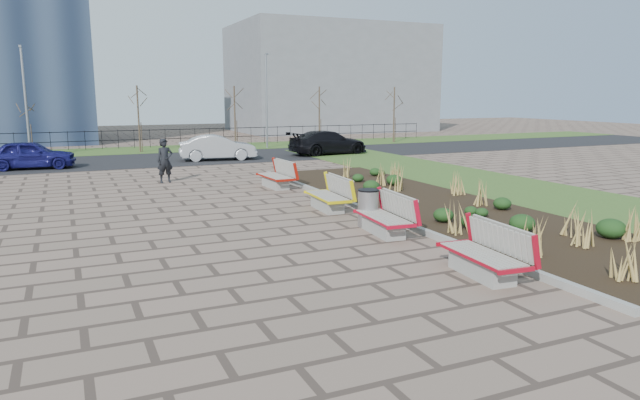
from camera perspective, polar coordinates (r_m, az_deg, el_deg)
name	(u,v)px	position (r m, az deg, el deg)	size (l,w,h in m)	color
ground	(313,277)	(11.19, -0.72, -7.68)	(120.00, 120.00, 0.00)	#725C4E
planting_bed	(431,205)	(18.42, 11.00, -0.47)	(4.50, 18.00, 0.10)	black
planting_curb	(366,210)	(17.19, 4.63, -1.00)	(0.16, 18.00, 0.15)	gray
grass_verge_near	(543,195)	(21.48, 21.42, 0.47)	(5.00, 38.00, 0.04)	#33511E
grass_verge_far	(138,150)	(38.15, -17.78, 4.77)	(80.00, 5.00, 0.04)	#33511E
road	(151,160)	(32.22, -16.54, 3.86)	(80.00, 7.00, 0.02)	black
bench_a	(482,252)	(11.50, 15.90, -4.98)	(0.90, 2.10, 1.00)	#B00B1E
bench_b	(383,215)	(14.48, 6.34, -1.48)	(0.90, 2.10, 1.00)	red
bench_c	(327,194)	(17.42, 0.71, 0.61)	(0.90, 2.10, 1.00)	yellow
bench_d	(275,175)	(21.71, -4.51, 2.54)	(0.90, 2.10, 1.00)	#A5160B
litter_bin	(368,208)	(15.32, 4.84, -0.83)	(0.55, 0.55, 0.98)	#B2B2B7
pedestrian	(165,161)	(23.71, -15.25, 3.81)	(0.64, 0.42, 1.77)	black
car_blue	(30,155)	(30.32, -26.99, 4.06)	(1.60, 3.96, 1.35)	navy
car_silver	(218,148)	(31.25, -10.19, 5.18)	(1.41, 4.06, 1.34)	#9B9DA2
car_black	(328,142)	(33.70, 0.82, 5.77)	(1.96, 4.81, 1.40)	black
tree_b	(28,121)	(36.32, -27.18, 7.06)	(1.40, 1.40, 4.00)	#4C3D2D
tree_c	(139,119)	(36.53, -17.69, 7.73)	(1.40, 1.40, 4.00)	#4C3D2D
tree_d	(235,117)	(37.70, -8.51, 8.17)	(1.40, 1.40, 4.00)	#4C3D2D
tree_e	(319,116)	(39.74, -0.07, 8.40)	(1.40, 1.40, 4.00)	#4C3D2D
tree_f	(394,115)	(42.55, 7.41, 8.45)	(1.40, 1.40, 4.00)	#4C3D2D
lamp_west	(26,103)	(35.80, -27.36, 8.62)	(0.24, 0.60, 6.00)	gray
lamp_east	(266,102)	(37.79, -5.38, 9.76)	(0.24, 0.60, 6.00)	gray
railing_fence	(134,139)	(39.58, -18.09, 5.85)	(44.00, 0.10, 1.20)	black
building_grey	(329,79)	(57.16, 0.92, 12.00)	(18.00, 12.00, 10.00)	slate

